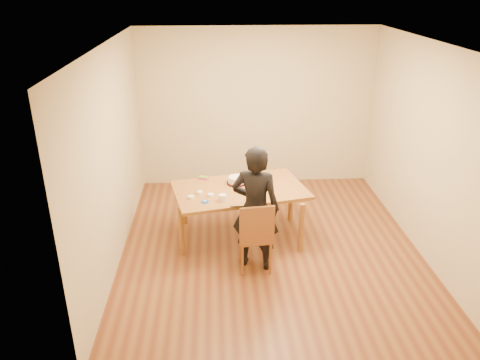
{
  "coord_description": "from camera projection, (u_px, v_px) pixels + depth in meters",
  "views": [
    {
      "loc": [
        -0.73,
        -5.51,
        3.41
      ],
      "look_at": [
        -0.4,
        0.24,
        0.9
      ],
      "focal_mm": 35.0,
      "sensor_mm": 36.0,
      "label": 1
    }
  ],
  "objects": [
    {
      "name": "ramekin_green",
      "position": [
        211.0,
        195.0,
        6.15
      ],
      "size": [
        0.08,
        0.08,
        0.04
      ],
      "primitive_type": "cylinder",
      "color": "white",
      "rests_on": "dining_table"
    },
    {
      "name": "cake",
      "position": [
        236.0,
        180.0,
        6.51
      ],
      "size": [
        0.23,
        0.23,
        0.07
      ],
      "primitive_type": "cylinder",
      "color": "white",
      "rests_on": "cake_plate"
    },
    {
      "name": "frosting_lid",
      "position": [
        205.0,
        202.0,
        6.0
      ],
      "size": [
        0.1,
        0.1,
        0.01
      ],
      "primitive_type": "cylinder",
      "color": "#1845A0",
      "rests_on": "dining_table"
    },
    {
      "name": "spatula",
      "position": [
        237.0,
        206.0,
        5.88
      ],
      "size": [
        0.17,
        0.02,
        0.01
      ],
      "primitive_type": "cube",
      "rotation": [
        0.0,
        0.0,
        0.0
      ],
      "color": "black",
      "rests_on": "dining_table"
    },
    {
      "name": "dining_table",
      "position": [
        240.0,
        190.0,
        6.4
      ],
      "size": [
        1.95,
        1.4,
        0.04
      ],
      "primitive_type": "cube",
      "rotation": [
        0.0,
        0.0,
        0.22
      ],
      "color": "brown",
      "rests_on": "floor"
    },
    {
      "name": "frosting_tub",
      "position": [
        223.0,
        198.0,
        6.02
      ],
      "size": [
        0.1,
        0.1,
        0.09
      ],
      "primitive_type": "cylinder",
      "color": "white",
      "rests_on": "dining_table"
    },
    {
      "name": "frosting_dome",
      "position": [
        236.0,
        177.0,
        6.49
      ],
      "size": [
        0.23,
        0.23,
        0.03
      ],
      "primitive_type": "ellipsoid",
      "color": "white",
      "rests_on": "cake"
    },
    {
      "name": "candy_box_green",
      "position": [
        203.0,
        177.0,
        6.68
      ],
      "size": [
        0.13,
        0.09,
        0.02
      ],
      "primitive_type": "cube",
      "rotation": [
        0.0,
        0.0,
        -0.27
      ],
      "color": "green",
      "rests_on": "candy_box_pink"
    },
    {
      "name": "frosting_dollop",
      "position": [
        205.0,
        201.0,
        6.0
      ],
      "size": [
        0.04,
        0.04,
        0.02
      ],
      "primitive_type": "ellipsoid",
      "color": "white",
      "rests_on": "frosting_lid"
    },
    {
      "name": "dining_chair",
      "position": [
        255.0,
        236.0,
        5.81
      ],
      "size": [
        0.45,
        0.45,
        0.04
      ],
      "primitive_type": "cube",
      "rotation": [
        0.0,
        0.0,
        0.11
      ],
      "color": "brown",
      "rests_on": "floor"
    },
    {
      "name": "ramekin_multi",
      "position": [
        191.0,
        197.0,
        6.09
      ],
      "size": [
        0.08,
        0.08,
        0.04
      ],
      "primitive_type": "cylinder",
      "color": "white",
      "rests_on": "dining_table"
    },
    {
      "name": "person",
      "position": [
        255.0,
        209.0,
        5.71
      ],
      "size": [
        0.68,
        0.54,
        1.62
      ],
      "primitive_type": "imported",
      "rotation": [
        0.0,
        0.0,
        2.85
      ],
      "color": "black",
      "rests_on": "floor"
    },
    {
      "name": "cake_plate",
      "position": [
        236.0,
        183.0,
        6.53
      ],
      "size": [
        0.27,
        0.27,
        0.02
      ],
      "primitive_type": "cylinder",
      "color": "red",
      "rests_on": "dining_table"
    },
    {
      "name": "room_shell",
      "position": [
        269.0,
        145.0,
        6.22
      ],
      "size": [
        4.0,
        4.5,
        2.7
      ],
      "color": "brown",
      "rests_on": "ground"
    },
    {
      "name": "ramekin_yellow",
      "position": [
        200.0,
        193.0,
        6.23
      ],
      "size": [
        0.08,
        0.08,
        0.04
      ],
      "primitive_type": "cylinder",
      "color": "white",
      "rests_on": "dining_table"
    },
    {
      "name": "candy_box_pink",
      "position": [
        203.0,
        178.0,
        6.69
      ],
      "size": [
        0.15,
        0.1,
        0.02
      ],
      "primitive_type": "cube",
      "rotation": [
        0.0,
        0.0,
        -0.23
      ],
      "color": "#D13167",
      "rests_on": "dining_table"
    }
  ]
}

